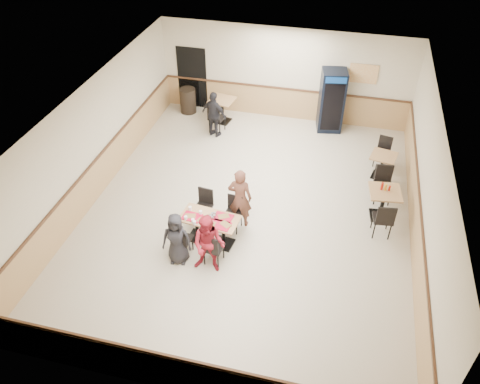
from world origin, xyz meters
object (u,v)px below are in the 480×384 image
(lone_diner, at_px, (214,115))
(side_table_near, at_px, (383,200))
(back_table, at_px, (222,107))
(pepsi_cooler, at_px, (331,101))
(diner_woman_left, at_px, (177,239))
(diner_man_opposite, at_px, (240,198))
(trash_bin, at_px, (188,101))
(side_table_far, at_px, (382,163))
(main_table, at_px, (210,226))
(diner_woman_right, at_px, (209,245))

(lone_diner, xyz_separation_m, side_table_near, (5.10, -2.71, -0.21))
(back_table, bearing_deg, pepsi_cooler, 6.55)
(diner_woman_left, bearing_deg, side_table_near, 22.74)
(diner_man_opposite, bearing_deg, trash_bin, -61.37)
(side_table_near, bearing_deg, side_table_far, 90.83)
(main_table, bearing_deg, back_table, 109.16)
(diner_woman_left, xyz_separation_m, back_table, (-0.70, 6.23, -0.13))
(diner_man_opposite, xyz_separation_m, side_table_far, (3.33, 2.81, -0.33))
(main_table, height_order, side_table_far, main_table)
(main_table, relative_size, side_table_far, 1.79)
(main_table, xyz_separation_m, diner_man_opposite, (0.52, 0.76, 0.32))
(diner_woman_left, distance_m, side_table_near, 5.12)
(back_table, relative_size, pepsi_cooler, 0.44)
(diner_woman_right, bearing_deg, back_table, 102.92)
(trash_bin, bearing_deg, main_table, -66.54)
(pepsi_cooler, bearing_deg, trash_bin, 170.08)
(diner_man_opposite, relative_size, pepsi_cooler, 0.82)
(lone_diner, bearing_deg, back_table, -70.56)
(pepsi_cooler, bearing_deg, diner_woman_right, -116.71)
(diner_woman_left, relative_size, pepsi_cooler, 0.67)
(diner_man_opposite, relative_size, side_table_near, 1.91)
(side_table_far, bearing_deg, trash_bin, 160.59)
(back_table, bearing_deg, diner_woman_right, -76.96)
(main_table, height_order, trash_bin, trash_bin)
(back_table, bearing_deg, main_table, -77.40)
(diner_woman_right, height_order, side_table_far, diner_woman_right)
(diner_man_opposite, distance_m, back_table, 5.03)
(side_table_near, distance_m, trash_bin, 7.53)
(pepsi_cooler, height_order, trash_bin, pepsi_cooler)
(diner_woman_left, height_order, side_table_near, diner_woman_left)
(diner_woman_right, bearing_deg, diner_man_opposite, 79.95)
(diner_woman_left, height_order, diner_woman_right, diner_woman_right)
(main_table, bearing_deg, diner_woman_left, -117.90)
(main_table, xyz_separation_m, side_table_near, (3.88, 1.85, 0.05))
(diner_woman_left, bearing_deg, trash_bin, 98.97)
(main_table, height_order, side_table_near, side_table_near)
(trash_bin, bearing_deg, diner_woman_left, -73.08)
(side_table_near, relative_size, trash_bin, 0.99)
(main_table, distance_m, pepsi_cooler, 6.28)
(lone_diner, relative_size, pepsi_cooler, 0.75)
(diner_woman_right, relative_size, trash_bin, 1.78)
(side_table_near, height_order, trash_bin, trash_bin)
(diner_man_opposite, bearing_deg, main_table, 53.08)
(main_table, relative_size, pepsi_cooler, 0.72)
(main_table, relative_size, lone_diner, 0.96)
(back_table, xyz_separation_m, trash_bin, (-1.30, 0.35, -0.11))
(trash_bin, bearing_deg, diner_man_opposite, -58.92)
(diner_woman_left, xyz_separation_m, lone_diner, (-0.70, 5.32, 0.08))
(diner_woman_right, distance_m, pepsi_cooler, 6.99)
(lone_diner, xyz_separation_m, back_table, (-0.00, 0.91, -0.21))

